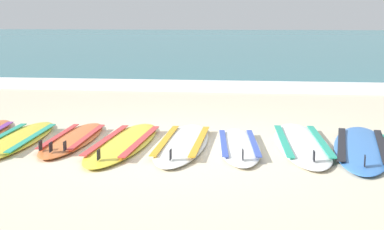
{
  "coord_description": "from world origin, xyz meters",
  "views": [
    {
      "loc": [
        0.94,
        -6.32,
        1.57
      ],
      "look_at": [
        0.03,
        1.0,
        0.25
      ],
      "focal_mm": 50.53,
      "sensor_mm": 36.0,
      "label": 1
    }
  ],
  "objects_px": {
    "surfboard_5": "(238,145)",
    "surfboard_7": "(361,147)",
    "surfboard_3": "(124,143)",
    "surfboard_2": "(73,139)",
    "surfboard_6": "(302,143)",
    "surfboard_1": "(16,139)",
    "surfboard_4": "(183,143)"
  },
  "relations": [
    {
      "from": "surfboard_6",
      "to": "surfboard_1",
      "type": "bearing_deg",
      "value": -176.02
    },
    {
      "from": "surfboard_3",
      "to": "surfboard_7",
      "type": "bearing_deg",
      "value": 2.28
    },
    {
      "from": "surfboard_1",
      "to": "surfboard_2",
      "type": "bearing_deg",
      "value": 10.45
    },
    {
      "from": "surfboard_2",
      "to": "surfboard_4",
      "type": "height_order",
      "value": "same"
    },
    {
      "from": "surfboard_5",
      "to": "surfboard_7",
      "type": "height_order",
      "value": "same"
    },
    {
      "from": "surfboard_2",
      "to": "surfboard_7",
      "type": "relative_size",
      "value": 0.81
    },
    {
      "from": "surfboard_6",
      "to": "surfboard_7",
      "type": "height_order",
      "value": "same"
    },
    {
      "from": "surfboard_1",
      "to": "surfboard_5",
      "type": "xyz_separation_m",
      "value": [
        2.85,
        0.02,
        0.0
      ]
    },
    {
      "from": "surfboard_1",
      "to": "surfboard_7",
      "type": "xyz_separation_m",
      "value": [
        4.33,
        0.11,
        -0.0
      ]
    },
    {
      "from": "surfboard_1",
      "to": "surfboard_5",
      "type": "bearing_deg",
      "value": 0.45
    },
    {
      "from": "surfboard_3",
      "to": "surfboard_7",
      "type": "height_order",
      "value": "same"
    },
    {
      "from": "surfboard_5",
      "to": "surfboard_6",
      "type": "distance_m",
      "value": 0.81
    },
    {
      "from": "surfboard_3",
      "to": "surfboard_6",
      "type": "bearing_deg",
      "value": 6.55
    },
    {
      "from": "surfboard_7",
      "to": "surfboard_5",
      "type": "bearing_deg",
      "value": -176.44
    },
    {
      "from": "surfboard_3",
      "to": "surfboard_5",
      "type": "xyz_separation_m",
      "value": [
        1.44,
        0.02,
        0.0
      ]
    },
    {
      "from": "surfboard_4",
      "to": "surfboard_7",
      "type": "relative_size",
      "value": 0.91
    },
    {
      "from": "surfboard_4",
      "to": "surfboard_7",
      "type": "bearing_deg",
      "value": 1.13
    },
    {
      "from": "surfboard_1",
      "to": "surfboard_2",
      "type": "xyz_separation_m",
      "value": [
        0.71,
        0.13,
        0.0
      ]
    },
    {
      "from": "surfboard_5",
      "to": "surfboard_6",
      "type": "xyz_separation_m",
      "value": [
        0.78,
        0.23,
        -0.0
      ]
    },
    {
      "from": "surfboard_1",
      "to": "surfboard_2",
      "type": "relative_size",
      "value": 1.13
    },
    {
      "from": "surfboard_4",
      "to": "surfboard_5",
      "type": "height_order",
      "value": "same"
    },
    {
      "from": "surfboard_1",
      "to": "surfboard_4",
      "type": "relative_size",
      "value": 1.0
    },
    {
      "from": "surfboard_1",
      "to": "surfboard_6",
      "type": "bearing_deg",
      "value": 3.98
    },
    {
      "from": "surfboard_3",
      "to": "surfboard_7",
      "type": "relative_size",
      "value": 0.95
    },
    {
      "from": "surfboard_5",
      "to": "surfboard_7",
      "type": "relative_size",
      "value": 0.79
    },
    {
      "from": "surfboard_2",
      "to": "surfboard_5",
      "type": "relative_size",
      "value": 1.02
    },
    {
      "from": "surfboard_2",
      "to": "surfboard_6",
      "type": "relative_size",
      "value": 0.83
    },
    {
      "from": "surfboard_1",
      "to": "surfboard_7",
      "type": "relative_size",
      "value": 0.91
    },
    {
      "from": "surfboard_3",
      "to": "surfboard_2",
      "type": "bearing_deg",
      "value": 169.26
    },
    {
      "from": "surfboard_2",
      "to": "surfboard_3",
      "type": "xyz_separation_m",
      "value": [
        0.7,
        -0.13,
        -0.0
      ]
    },
    {
      "from": "surfboard_5",
      "to": "surfboard_3",
      "type": "bearing_deg",
      "value": -179.04
    },
    {
      "from": "surfboard_3",
      "to": "surfboard_7",
      "type": "xyz_separation_m",
      "value": [
        2.92,
        0.12,
        -0.0
      ]
    }
  ]
}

